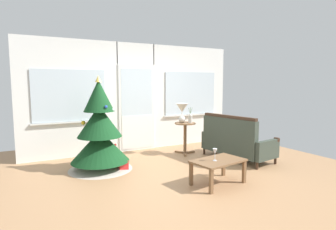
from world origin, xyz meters
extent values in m
plane|color=#AD7F56|center=(0.00, 0.00, 0.00)|extent=(6.76, 6.76, 0.00)
cube|color=white|center=(-1.52, 2.09, 1.27)|extent=(2.15, 0.08, 2.55)
cube|color=white|center=(1.52, 2.09, 1.27)|extent=(2.15, 0.08, 2.55)
cube|color=white|center=(0.00, 2.09, 2.30)|extent=(0.94, 0.08, 0.50)
cube|color=silver|center=(0.00, 2.05, 1.02)|extent=(0.90, 0.05, 2.05)
cube|color=white|center=(0.00, 2.03, 0.45)|extent=(0.78, 0.02, 0.80)
cube|color=silver|center=(0.00, 2.03, 1.40)|extent=(0.78, 0.01, 1.10)
cube|color=silver|center=(-1.52, 2.03, 1.35)|extent=(1.50, 0.01, 1.10)
cube|color=silver|center=(1.52, 2.03, 1.35)|extent=(1.50, 0.01, 1.10)
cube|color=silver|center=(-1.52, 2.02, 0.78)|extent=(1.59, 0.06, 0.03)
cube|color=silver|center=(1.52, 2.02, 0.78)|extent=(1.59, 0.06, 0.03)
cylinder|color=#4C331E|center=(-1.19, 0.93, 0.11)|extent=(0.10, 0.10, 0.23)
cone|color=beige|center=(-1.19, 0.93, 0.05)|extent=(1.18, 1.18, 0.10)
cone|color=#14421E|center=(-1.19, 0.93, 0.45)|extent=(1.08, 1.08, 0.59)
cone|color=#14421E|center=(-1.19, 0.93, 0.92)|extent=(0.82, 0.82, 0.59)
cone|color=#14421E|center=(-1.19, 0.93, 1.39)|extent=(0.56, 0.56, 0.59)
cone|color=#E0BC4C|center=(-1.19, 0.93, 1.69)|extent=(0.12, 0.12, 0.12)
sphere|color=red|center=(-0.89, 1.16, 0.66)|extent=(0.06, 0.06, 0.06)
sphere|color=gold|center=(-1.47, 1.01, 0.89)|extent=(0.08, 0.08, 0.08)
sphere|color=silver|center=(-0.97, 0.80, 1.13)|extent=(0.06, 0.06, 0.06)
sphere|color=#264CB2|center=(-1.13, 0.68, 1.20)|extent=(0.06, 0.06, 0.06)
sphere|color=red|center=(-0.81, 1.21, 0.37)|extent=(0.05, 0.05, 0.05)
cylinder|color=#3D281C|center=(1.99, -0.38, 0.07)|extent=(0.05, 0.05, 0.14)
cylinder|color=#3D281C|center=(1.78, 1.02, 0.07)|extent=(0.05, 0.05, 0.14)
cylinder|color=#3D281C|center=(1.40, -0.47, 0.07)|extent=(0.05, 0.05, 0.14)
cylinder|color=#3D281C|center=(1.19, 0.93, 0.07)|extent=(0.05, 0.05, 0.14)
cube|color=#384238|center=(1.59, 0.27, 0.21)|extent=(0.91, 1.45, 0.14)
cube|color=#384238|center=(1.30, 0.23, 0.59)|extent=(0.32, 1.36, 0.62)
cube|color=#3D281C|center=(1.30, 0.23, 0.93)|extent=(0.28, 1.33, 0.06)
cube|color=#384238|center=(1.70, -0.44, 0.33)|extent=(0.67, 0.19, 0.38)
cylinder|color=#3D281C|center=(1.99, -0.40, 0.50)|extent=(0.10, 0.10, 0.09)
cube|color=#384238|center=(1.49, 0.99, 0.33)|extent=(0.67, 0.19, 0.38)
cylinder|color=#3D281C|center=(1.77, 1.03, 0.50)|extent=(0.10, 0.10, 0.09)
cylinder|color=brown|center=(0.82, 1.17, 0.71)|extent=(0.48, 0.48, 0.02)
cylinder|color=brown|center=(0.82, 1.17, 0.35)|extent=(0.07, 0.07, 0.69)
cube|color=brown|center=(0.98, 1.17, 0.02)|extent=(0.20, 0.05, 0.04)
cube|color=brown|center=(0.74, 1.31, 0.02)|extent=(0.14, 0.20, 0.04)
cube|color=brown|center=(0.74, 1.03, 0.02)|extent=(0.14, 0.20, 0.04)
sphere|color=silver|center=(0.76, 1.21, 0.80)|extent=(0.16, 0.16, 0.16)
cylinder|color=silver|center=(0.76, 1.21, 0.93)|extent=(0.02, 0.02, 0.06)
cone|color=silver|center=(0.76, 1.21, 1.06)|extent=(0.28, 0.28, 0.20)
cylinder|color=beige|center=(0.92, 1.11, 0.80)|extent=(0.09, 0.09, 0.16)
sphere|color=beige|center=(0.92, 1.11, 0.88)|extent=(0.10, 0.10, 0.10)
cylinder|color=#4C7042|center=(0.90, 1.11, 0.98)|extent=(0.07, 0.01, 0.17)
cylinder|color=#4C7042|center=(0.92, 1.11, 0.98)|extent=(0.01, 0.01, 0.18)
cylinder|color=#4C7042|center=(0.94, 1.11, 0.98)|extent=(0.07, 0.01, 0.17)
cube|color=brown|center=(0.28, -0.73, 0.38)|extent=(0.91, 0.65, 0.03)
cube|color=brown|center=(-0.06, -1.01, 0.18)|extent=(0.05, 0.05, 0.37)
cube|color=brown|center=(0.69, -0.89, 0.18)|extent=(0.05, 0.05, 0.37)
cube|color=brown|center=(-0.13, -0.57, 0.18)|extent=(0.05, 0.05, 0.37)
cube|color=brown|center=(0.62, -0.45, 0.18)|extent=(0.05, 0.05, 0.37)
cylinder|color=silver|center=(0.20, -0.74, 0.40)|extent=(0.06, 0.06, 0.01)
cylinder|color=silver|center=(0.20, -0.74, 0.45)|extent=(0.01, 0.01, 0.10)
cone|color=silver|center=(0.20, -0.74, 0.55)|extent=(0.08, 0.08, 0.09)
cube|color=red|center=(-0.83, 0.70, 0.09)|extent=(0.18, 0.16, 0.18)
camera|label=1|loc=(-2.47, -4.17, 1.61)|focal=29.80mm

